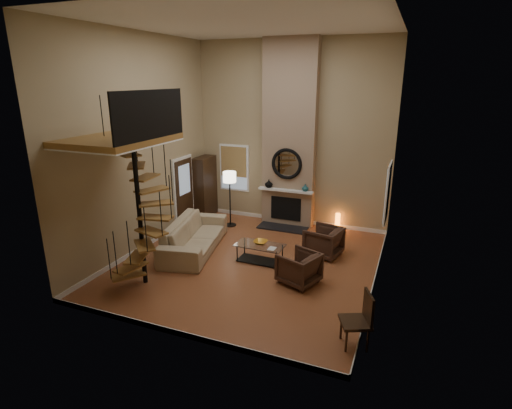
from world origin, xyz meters
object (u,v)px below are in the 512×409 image
at_px(hutch, 205,188).
at_px(armchair_far, 302,269).
at_px(coffee_table, 260,251).
at_px(accent_lamp, 338,222).
at_px(sofa, 194,235).
at_px(side_chair, 361,318).
at_px(floor_lamp, 230,181).
at_px(armchair_near, 326,242).

distance_m(hutch, armchair_far, 5.42).
relative_size(hutch, coffee_table, 1.68).
height_order(coffee_table, accent_lamp, accent_lamp).
distance_m(armchair_far, accent_lamp, 3.66).
bearing_deg(sofa, accent_lamp, -60.72).
distance_m(sofa, side_chair, 5.30).
xyz_separation_m(hutch, side_chair, (5.75, -5.06, -0.42)).
bearing_deg(accent_lamp, sofa, -138.50).
distance_m(accent_lamp, side_chair, 5.57).
distance_m(hutch, accent_lamp, 4.40).
distance_m(hutch, floor_lamp, 1.38).
distance_m(hutch, coffee_table, 4.02).
distance_m(hutch, sofa, 2.84).
bearing_deg(accent_lamp, armchair_near, -87.64).
xyz_separation_m(coffee_table, accent_lamp, (1.37, 2.95, -0.03)).
relative_size(coffee_table, accent_lamp, 2.37).
xyz_separation_m(hutch, coffee_table, (2.96, -2.63, -0.67)).
relative_size(sofa, accent_lamp, 5.46).
height_order(hutch, accent_lamp, hutch).
distance_m(sofa, accent_lamp, 4.36).
relative_size(coffee_table, side_chair, 1.21).
relative_size(hutch, sofa, 0.73).
bearing_deg(armchair_far, accent_lamp, -160.61).
xyz_separation_m(armchair_far, floor_lamp, (-3.06, 2.77, 1.06)).
height_order(sofa, armchair_near, sofa).
bearing_deg(coffee_table, side_chair, -41.18).
distance_m(sofa, armchair_far, 3.26).
bearing_deg(floor_lamp, sofa, -93.06).
relative_size(sofa, floor_lamp, 1.65).
bearing_deg(accent_lamp, side_chair, -75.27).
bearing_deg(coffee_table, hutch, 138.44).
bearing_deg(hutch, floor_lamp, -25.51).
relative_size(hutch, armchair_far, 2.54).
bearing_deg(armchair_far, coffee_table, -98.17).
distance_m(armchair_near, coffee_table, 1.76).
relative_size(accent_lamp, side_chair, 0.51).
bearing_deg(sofa, coffee_table, -103.97).
xyz_separation_m(floor_lamp, side_chair, (4.57, -4.50, -0.89)).
xyz_separation_m(armchair_near, floor_lamp, (-3.24, 1.07, 1.06)).
xyz_separation_m(sofa, armchair_far, (3.17, -0.76, -0.04)).
bearing_deg(side_chair, floor_lamp, 135.45).
relative_size(hutch, accent_lamp, 3.98).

